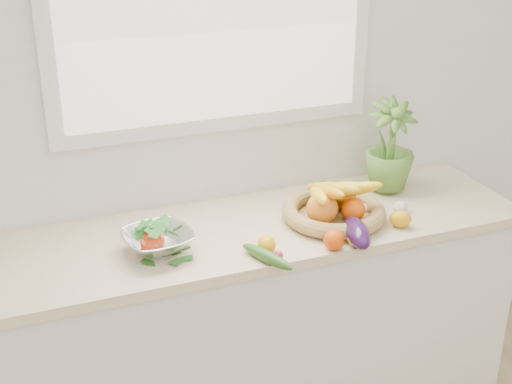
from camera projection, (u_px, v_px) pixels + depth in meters
name	position (u px, v px, depth m)	size (l,w,h in m)	color
back_wall	(215.00, 93.00, 2.79)	(4.50, 0.02, 2.70)	white
counter_cabinet	(243.00, 330.00, 2.91)	(2.20, 0.58, 0.86)	silver
countertop	(242.00, 232.00, 2.73)	(2.24, 0.62, 0.04)	beige
orange_loose	(334.00, 240.00, 2.55)	(0.08, 0.08, 0.08)	#E64807
lemon_a	(267.00, 244.00, 2.54)	(0.06, 0.08, 0.06)	#EEA50C
lemon_b	(355.00, 238.00, 2.58)	(0.06, 0.07, 0.06)	#CECC0B
lemon_c	(400.00, 219.00, 2.72)	(0.07, 0.08, 0.07)	#DA9D0B
apple	(152.00, 242.00, 2.53)	(0.09, 0.09, 0.09)	red
ginger	(346.00, 232.00, 2.66)	(0.10, 0.04, 0.03)	tan
garlic_a	(321.00, 214.00, 2.78)	(0.06, 0.06, 0.05)	white
garlic_b	(369.00, 207.00, 2.83)	(0.06, 0.06, 0.05)	beige
garlic_c	(400.00, 207.00, 2.83)	(0.06, 0.06, 0.05)	silver
eggplant	(357.00, 233.00, 2.59)	(0.08, 0.22, 0.09)	#2C103B
cucumber	(267.00, 257.00, 2.47)	(0.04, 0.24, 0.04)	#275519
radish	(279.00, 255.00, 2.49)	(0.03, 0.03, 0.03)	#E11C47
potted_herb	(390.00, 145.00, 2.96)	(0.21, 0.21, 0.38)	#54832F
fruit_basket	(333.00, 207.00, 2.76)	(0.53, 0.53, 0.20)	tan
colander_with_spinach	(157.00, 236.00, 2.52)	(0.28, 0.28, 0.13)	silver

